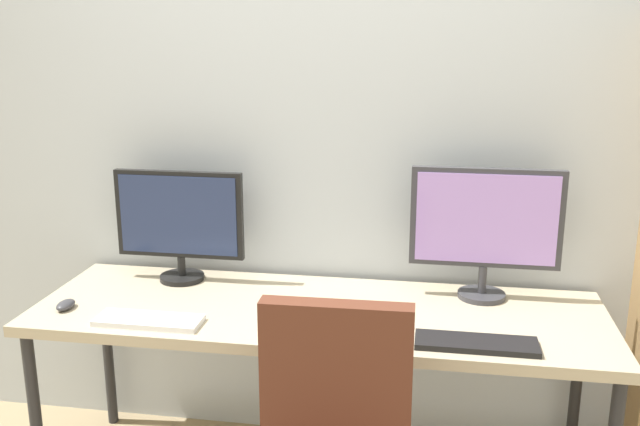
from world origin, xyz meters
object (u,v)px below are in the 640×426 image
keyboard_left (149,321)px  desk (318,321)px  computer_mouse (66,305)px  monitor_right (486,225)px  keyboard_right (476,343)px  monitor_left (179,221)px

keyboard_left → desk: bearing=22.3°
keyboard_left → computer_mouse: computer_mouse is taller
monitor_right → keyboard_right: monitor_right is taller
monitor_left → keyboard_left: monitor_left is taller
keyboard_right → computer_mouse: computer_mouse is taller
keyboard_left → computer_mouse: bearing=168.4°
monitor_right → computer_mouse: size_ratio=5.83×
keyboard_right → monitor_right: bearing=84.8°
keyboard_left → keyboard_right: (1.12, 0.00, 0.00)m
keyboard_right → computer_mouse: size_ratio=4.11×
desk → monitor_left: monitor_left is taller
monitor_left → computer_mouse: (-0.31, -0.37, -0.23)m
monitor_right → computer_mouse: 1.58m
monitor_left → monitor_right: 1.20m
desk → monitor_left: bearing=160.5°
desk → keyboard_right: bearing=-22.3°
monitor_left → computer_mouse: 0.54m
keyboard_right → computer_mouse: bearing=177.2°
keyboard_right → desk: bearing=157.7°
monitor_left → keyboard_right: size_ratio=1.33×
monitor_left → computer_mouse: bearing=-130.1°
monitor_left → keyboard_right: (1.16, -0.44, -0.24)m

